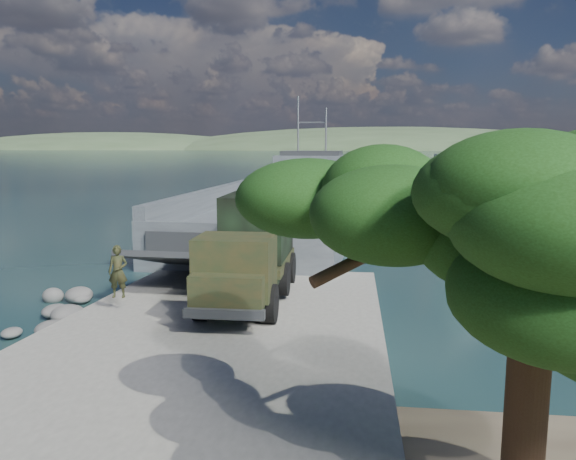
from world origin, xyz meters
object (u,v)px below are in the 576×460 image
at_px(landing_craft, 291,215).
at_px(overhang_tree, 492,222).
at_px(sailboat_near, 528,215).
at_px(sailboat_far, 517,209).
at_px(soldier, 119,283).
at_px(military_truck, 251,248).
at_px(pier, 498,214).

distance_m(landing_craft, overhang_tree, 33.44).
distance_m(sailboat_near, overhang_tree, 41.04).
bearing_deg(sailboat_far, soldier, -128.44).
bearing_deg(landing_craft, military_truck, -83.69).
bearing_deg(soldier, overhang_tree, -53.18).
relative_size(landing_craft, overhang_tree, 5.50).
height_order(soldier, overhang_tree, overhang_tree).
distance_m(soldier, sailboat_near, 36.21).
xyz_separation_m(military_truck, sailboat_far, (17.58, 31.04, -1.94)).
height_order(military_truck, overhang_tree, overhang_tree).
relative_size(landing_craft, sailboat_near, 5.40).
distance_m(landing_craft, soldier, 22.87).
distance_m(pier, sailboat_near, 11.36).
distance_m(military_truck, sailboat_far, 35.73).
bearing_deg(soldier, landing_craft, 74.85).
bearing_deg(military_truck, sailboat_far, 60.46).
height_order(pier, military_truck, pier).
height_order(sailboat_near, sailboat_far, sailboat_near).
xyz_separation_m(landing_craft, overhang_tree, (6.44, -32.56, 4.07)).
bearing_deg(sailboat_near, military_truck, -101.54).
bearing_deg(sailboat_far, military_truck, -124.53).
xyz_separation_m(pier, landing_craft, (-13.56, 3.78, -0.70)).
distance_m(military_truck, sailboat_near, 32.34).
relative_size(pier, landing_craft, 1.17).
relative_size(landing_craft, soldier, 21.29).
height_order(military_truck, sailboat_near, sailboat_near).
bearing_deg(military_truck, pier, 53.54).
relative_size(landing_craft, sailboat_far, 5.58).
height_order(soldier, sailboat_far, sailboat_far).
bearing_deg(pier, soldier, -131.52).
height_order(military_truck, sailboat_far, sailboat_far).
relative_size(pier, soldier, 24.94).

